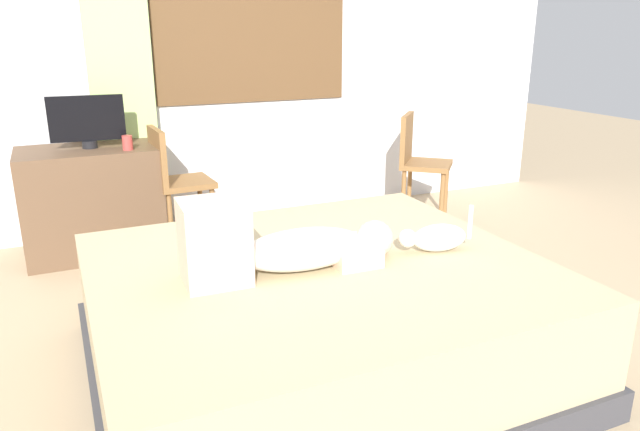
{
  "coord_description": "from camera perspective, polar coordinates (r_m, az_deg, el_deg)",
  "views": [
    {
      "loc": [
        -1.11,
        -2.18,
        1.52
      ],
      "look_at": [
        -0.02,
        0.23,
        0.68
      ],
      "focal_mm": 33.4,
      "sensor_mm": 36.0,
      "label": 1
    }
  ],
  "objects": [
    {
      "name": "tv_monitor",
      "position": [
        4.28,
        -21.42,
        8.43
      ],
      "size": [
        0.48,
        0.1,
        0.35
      ],
      "color": "black",
      "rests_on": "desk"
    },
    {
      "name": "chair_by_desk",
      "position": [
        4.31,
        -13.84,
        3.56
      ],
      "size": [
        0.4,
        0.4,
        0.86
      ],
      "color": "brown",
      "rests_on": "ground"
    },
    {
      "name": "bed",
      "position": [
        2.73,
        -0.19,
        -9.8
      ],
      "size": [
        1.97,
        1.75,
        0.53
      ],
      "color": "#38383D",
      "rests_on": "ground"
    },
    {
      "name": "ground_plane",
      "position": [
        2.88,
        2.37,
        -14.19
      ],
      "size": [
        16.0,
        16.0,
        0.0
      ],
      "primitive_type": "plane",
      "color": "tan"
    },
    {
      "name": "chair_spare",
      "position": [
        4.87,
        9.37,
        5.42
      ],
      "size": [
        0.54,
        0.54,
        0.86
      ],
      "color": "brown",
      "rests_on": "ground"
    },
    {
      "name": "curtain_left",
      "position": [
        4.54,
        -18.7,
        14.33
      ],
      "size": [
        0.44,
        0.06,
        2.65
      ],
      "primitive_type": "cube",
      "color": "#ADCC75",
      "rests_on": "ground"
    },
    {
      "name": "cup",
      "position": [
        4.15,
        -17.96,
        6.65
      ],
      "size": [
        0.07,
        0.07,
        0.1
      ],
      "primitive_type": "cylinder",
      "color": "#B23D38",
      "rests_on": "desk"
    },
    {
      "name": "cat",
      "position": [
        2.78,
        11.01,
        -2.09
      ],
      "size": [
        0.35,
        0.16,
        0.21
      ],
      "color": "silver",
      "rests_on": "bed"
    },
    {
      "name": "person_lying",
      "position": [
        2.5,
        -3.7,
        -2.91
      ],
      "size": [
        0.94,
        0.29,
        0.34
      ],
      "color": "silver",
      "rests_on": "bed"
    },
    {
      "name": "desk",
      "position": [
        4.39,
        -20.95,
        1.28
      ],
      "size": [
        0.9,
        0.56,
        0.74
      ],
      "color": "brown",
      "rests_on": "ground"
    },
    {
      "name": "back_wall_with_window",
      "position": [
        4.76,
        -11.14,
        16.51
      ],
      "size": [
        6.4,
        0.14,
        2.9
      ],
      "color": "silver",
      "rests_on": "ground"
    }
  ]
}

